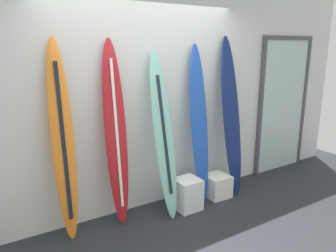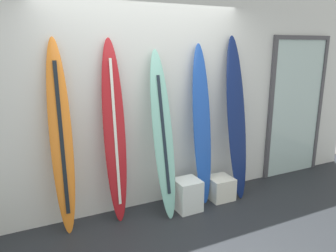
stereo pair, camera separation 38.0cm
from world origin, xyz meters
name	(u,v)px [view 1 (the left image)]	position (x,y,z in m)	size (l,w,h in m)	color
wall_back	(142,97)	(0.00, 1.30, 1.40)	(7.20, 0.20, 2.80)	silver
surfboard_sunset	(63,142)	(-1.05, 1.03, 1.06)	(0.25, 0.32, 2.11)	orange
surfboard_crimson	(116,136)	(-0.47, 1.03, 1.04)	(0.26, 0.31, 2.11)	#B21B21
surfboard_seafoam	(163,135)	(0.08, 0.92, 0.99)	(0.25, 0.48, 1.98)	#80C8B6
surfboard_cobalt	(199,126)	(0.67, 0.99, 1.01)	(0.26, 0.35, 2.05)	#1F4FB5
surfboard_navy	(231,118)	(1.18, 0.95, 1.06)	(0.30, 0.46, 2.15)	navy
display_block_left	(217,186)	(0.92, 0.90, 0.15)	(0.32, 0.32, 0.30)	silver
display_block_center	(187,194)	(0.37, 0.83, 0.20)	(0.31, 0.31, 0.40)	white
glass_door	(283,103)	(2.50, 1.18, 1.12)	(1.11, 0.06, 2.17)	silver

